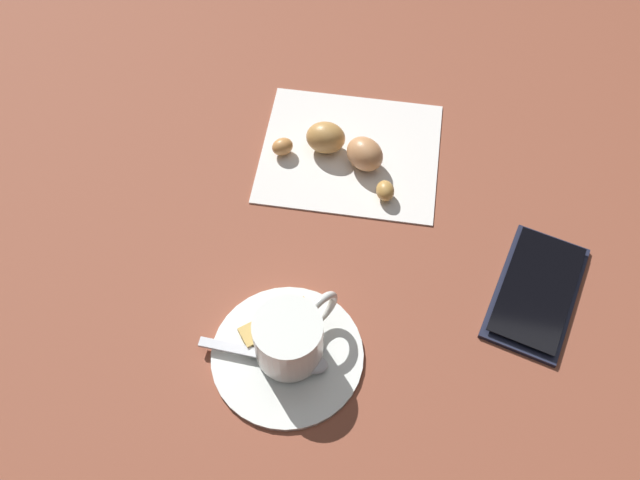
{
  "coord_description": "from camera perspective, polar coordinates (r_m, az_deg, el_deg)",
  "views": [
    {
      "loc": [
        -0.39,
        -0.06,
        0.61
      ],
      "look_at": [
        -0.02,
        0.01,
        0.01
      ],
      "focal_mm": 39.93,
      "sensor_mm": 36.0,
      "label": 1
    }
  ],
  "objects": [
    {
      "name": "ground_plane",
      "position": [
        0.72,
        0.96,
        0.49
      ],
      "size": [
        1.8,
        1.8,
        0.0
      ],
      "primitive_type": "plane",
      "color": "brown"
    },
    {
      "name": "saucer",
      "position": [
        0.66,
        -2.64,
        -9.14
      ],
      "size": [
        0.14,
        0.14,
        0.01
      ],
      "primitive_type": "cylinder",
      "color": "white",
      "rests_on": "ground"
    },
    {
      "name": "espresso_cup",
      "position": [
        0.63,
        -2.39,
        -7.76
      ],
      "size": [
        0.08,
        0.07,
        0.05
      ],
      "color": "white",
      "rests_on": "saucer"
    },
    {
      "name": "teaspoon",
      "position": [
        0.65,
        -2.83,
        -9.46
      ],
      "size": [
        0.02,
        0.12,
        0.01
      ],
      "color": "silver",
      "rests_on": "saucer"
    },
    {
      "name": "sugar_packet",
      "position": [
        0.66,
        -3.53,
        -6.61
      ],
      "size": [
        0.06,
        0.07,
        0.01
      ],
      "primitive_type": "cube",
      "rotation": [
        0.0,
        0.0,
        8.56
      ],
      "color": "tan",
      "rests_on": "saucer"
    },
    {
      "name": "napkin",
      "position": [
        0.78,
        2.2,
        7.08
      ],
      "size": [
        0.17,
        0.2,
        0.0
      ],
      "primitive_type": "cube",
      "rotation": [
        0.0,
        0.0,
        0.04
      ],
      "color": "white",
      "rests_on": "ground"
    },
    {
      "name": "croissant",
      "position": [
        0.76,
        1.88,
        7.31
      ],
      "size": [
        0.08,
        0.15,
        0.03
      ],
      "color": "#C08D45",
      "rests_on": "napkin"
    },
    {
      "name": "cell_phone",
      "position": [
        0.72,
        16.97,
        -3.91
      ],
      "size": [
        0.15,
        0.1,
        0.01
      ],
      "color": "#1B1F32",
      "rests_on": "ground"
    }
  ]
}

